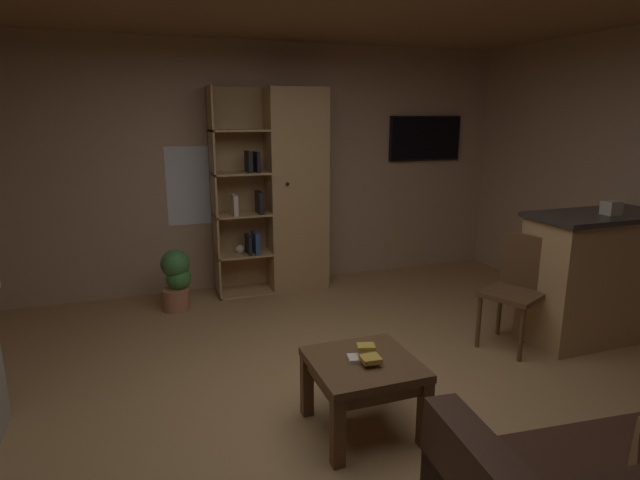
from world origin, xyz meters
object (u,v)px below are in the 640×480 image
Objects in this scene: table_book_2 at (366,347)px; potted_floor_plant at (176,278)px; coffee_table at (363,374)px; dining_chair at (518,284)px; kitchen_bar_counter at (607,275)px; wall_mounted_tv at (425,138)px; table_book_1 at (371,359)px; tissue_box at (611,208)px; table_book_0 at (357,358)px; bookshelf_cabinet at (289,192)px.

potted_floor_plant is (-0.93, 2.42, -0.20)m from table_book_2.
coffee_table is 0.67× the size of dining_chair.
wall_mounted_tv is at bearing 99.73° from kitchen_bar_counter.
tissue_box is at bearing 13.64° from table_book_1.
table_book_0 is at bearing -126.23° from wall_mounted_tv.
potted_floor_plant is (-2.57, 1.78, -0.21)m from dining_chair.
dining_chair is (1.33, -2.06, -0.53)m from bookshelf_cabinet.
coffee_table is 0.11m from table_book_0.
table_book_0 is (-0.39, -2.73, -0.60)m from bookshelf_cabinet.
kitchen_bar_counter is at bearing 26.59° from tissue_box.
table_book_2 reaches higher than coffee_table.
tissue_box reaches higher than table_book_1.
bookshelf_cabinet reaches higher than dining_chair.
dining_chair is 1.53× the size of potted_floor_plant.
bookshelf_cabinet is at bearing 122.86° from dining_chair.
tissue_box is 2.51m from wall_mounted_tv.
dining_chair reaches higher than potted_floor_plant.
bookshelf_cabinet is 2.34× the size of dining_chair.
tissue_box is at bearing -83.68° from wall_mounted_tv.
dining_chair is at bearing 172.97° from kitchen_bar_counter.
wall_mounted_tv is (1.77, 0.21, 0.54)m from bookshelf_cabinet.
table_book_2 is at bearing -168.84° from tissue_box.
bookshelf_cabinet is 2.77m from table_book_2.
table_book_1 is at bearing -155.80° from dining_chair.
bookshelf_cabinet is 19.47× the size of table_book_1.
tissue_box is at bearing -13.69° from dining_chair.
wall_mounted_tv is at bearing 54.42° from table_book_2.
dining_chair is (1.65, 0.64, 0.01)m from table_book_2.
tissue_box is 1.09× the size of table_book_1.
dining_chair is at bearing 24.20° from table_book_1.
table_book_2 reaches higher than table_book_0.
table_book_1 is at bearing -166.36° from tissue_box.
bookshelf_cabinet reaches higher than kitchen_bar_counter.
kitchen_bar_counter reaches higher than table_book_0.
table_book_2 is at bearing -125.58° from wall_mounted_tv.
dining_chair is (1.68, 0.68, 0.17)m from coffee_table.
table_book_1 is at bearing -70.30° from potted_floor_plant.
wall_mounted_tv is at bearing 55.17° from table_book_1.
tissue_box is (-0.14, -0.07, 0.60)m from kitchen_bar_counter.
wall_mounted_tv reaches higher than dining_chair.
potted_floor_plant is 3.31m from wall_mounted_tv.
table_book_0 is at bearing -167.62° from kitchen_bar_counter.
kitchen_bar_counter is 14.29× the size of table_book_0.
kitchen_bar_counter is 2.40× the size of coffee_table.
table_book_2 is at bearing -158.84° from dining_chair.
coffee_table is 2.62m from potted_floor_plant.
bookshelf_cabinet is 1.86m from wall_mounted_tv.
dining_chair is at bearing -57.14° from bookshelf_cabinet.
tissue_box reaches higher than dining_chair.
coffee_table is (-0.35, -2.75, -0.70)m from bookshelf_cabinet.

